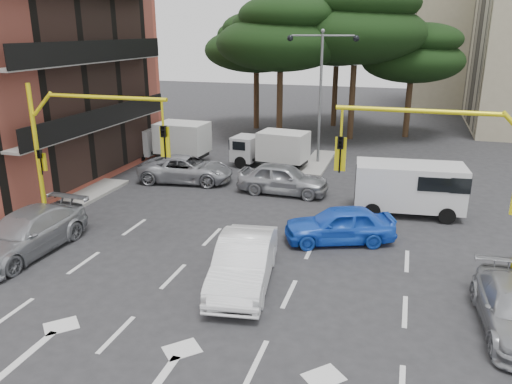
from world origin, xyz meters
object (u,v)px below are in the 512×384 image
box_truck_a (170,142)px  car_silver_wagon (25,233)px  car_white_hatch (244,262)px  signal_mast_left (75,142)px  car_silver_cross_a (186,169)px  car_blue_compact (339,224)px  van_white (409,189)px  car_silver_cross_b (283,178)px  signal_mast_right (464,171)px  street_lamp_center (321,74)px  box_truck_b (270,149)px

box_truck_a → car_silver_wagon: bearing=-173.6°
car_white_hatch → box_truck_a: 16.75m
signal_mast_left → car_silver_cross_a: signal_mast_left is taller
car_blue_compact → car_white_hatch: bearing=-50.2°
car_blue_compact → van_white: 4.78m
car_silver_cross_b → car_silver_wagon: bearing=143.5°
signal_mast_left → van_white: signal_mast_left is taller
signal_mast_right → street_lamp_center: street_lamp_center is taller
signal_mast_right → car_white_hatch: size_ratio=1.25×
car_silver_cross_b → box_truck_b: box_truck_b is taller
car_silver_wagon → signal_mast_left: bearing=59.1°
signal_mast_left → box_truck_a: bearing=100.4°
signal_mast_left → van_white: bearing=28.4°
signal_mast_left → car_silver_wagon: 3.82m
car_silver_cross_a → box_truck_b: (3.60, 4.04, 0.42)m
street_lamp_center → car_silver_cross_a: street_lamp_center is taller
signal_mast_left → car_silver_cross_a: (0.65, 8.20, -3.18)m
box_truck_a → street_lamp_center: bearing=-75.2°
car_silver_cross_b → box_truck_a: (-8.35, 4.26, 0.46)m
signal_mast_right → signal_mast_left: same height
car_silver_cross_b → van_white: van_white is taller
box_truck_b → street_lamp_center: bearing=-48.5°
car_blue_compact → box_truck_a: box_truck_a is taller
car_blue_compact → car_silver_cross_a: bearing=-142.6°
car_white_hatch → van_white: 9.76m
car_silver_wagon → van_white: (13.39, 8.43, 0.40)m
signal_mast_right → box_truck_a: (-15.80, 12.01, -2.65)m
car_white_hatch → box_truck_b: size_ratio=1.06×
signal_mast_left → car_silver_cross_b: (6.16, 7.75, -3.11)m
van_white → car_silver_cross_b: bearing=-106.8°
car_silver_wagon → box_truck_a: size_ratio=1.05×
car_white_hatch → box_truck_b: box_truck_b is taller
car_silver_cross_a → box_truck_a: box_truck_a is taller
car_white_hatch → car_blue_compact: bearing=51.8°
signal_mast_right → car_silver_cross_a: bearing=147.7°
car_silver_wagon → box_truck_a: (-1.00, 13.86, 0.47)m
street_lamp_center → car_silver_wagon: bearing=-116.8°
signal_mast_left → car_white_hatch: bearing=-14.1°
car_blue_compact → van_white: (2.48, 4.06, 0.44)m
signal_mast_right → car_blue_compact: (-3.90, 2.52, -3.16)m
car_white_hatch → car_silver_cross_b: 9.64m
car_silver_wagon → car_silver_cross_b: size_ratio=1.16×
box_truck_b → signal_mast_left: bearing=167.6°
car_silver_cross_b → box_truck_b: size_ratio=1.00×
signal_mast_left → car_silver_cross_b: size_ratio=1.32×
car_silver_wagon → car_silver_cross_a: 10.22m
car_blue_compact → car_silver_cross_b: bearing=-166.4°
car_white_hatch → car_silver_cross_a: (-6.60, 10.02, -0.09)m
car_white_hatch → car_silver_cross_a: 12.00m
car_silver_wagon → car_silver_cross_b: bearing=54.5°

